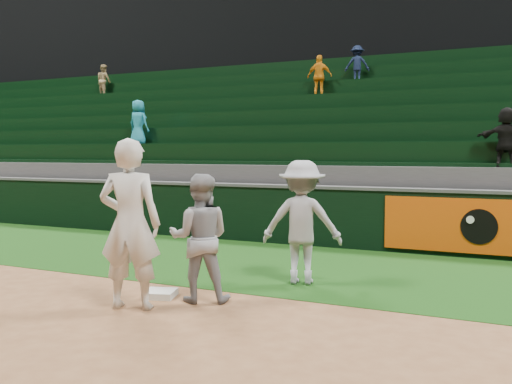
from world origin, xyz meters
TOP-DOWN VIEW (x-y plane):
  - ground at (0.00, 0.00)m, footprint 70.00×70.00m
  - foul_grass at (0.00, 3.00)m, footprint 36.00×4.20m
  - upper_deck at (0.00, 17.45)m, footprint 40.00×12.00m
  - first_base at (-0.25, 0.29)m, footprint 0.50×0.50m
  - first_baseman at (-0.26, -0.32)m, footprint 0.89×0.73m
  - baserunner at (0.34, 0.34)m, footprint 1.00×0.91m
  - base_coach at (1.19, 1.84)m, footprint 1.30×0.95m
  - field_wall at (0.03, 5.20)m, footprint 36.00×0.45m
  - stadium_seating at (-0.00, 8.97)m, footprint 36.00×5.95m

SIDE VIEW (x-z plane):
  - ground at x=0.00m, z-range 0.00..0.00m
  - foul_grass at x=0.00m, z-range 0.00..0.01m
  - first_base at x=-0.25m, z-range 0.00..0.09m
  - field_wall at x=0.03m, z-range 0.01..1.26m
  - baserunner at x=0.34m, z-range 0.00..1.66m
  - base_coach at x=1.19m, z-range 0.01..1.82m
  - first_baseman at x=-0.26m, z-range 0.00..2.11m
  - stadium_seating at x=0.00m, z-range -0.81..4.21m
  - upper_deck at x=0.00m, z-range 0.00..12.00m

